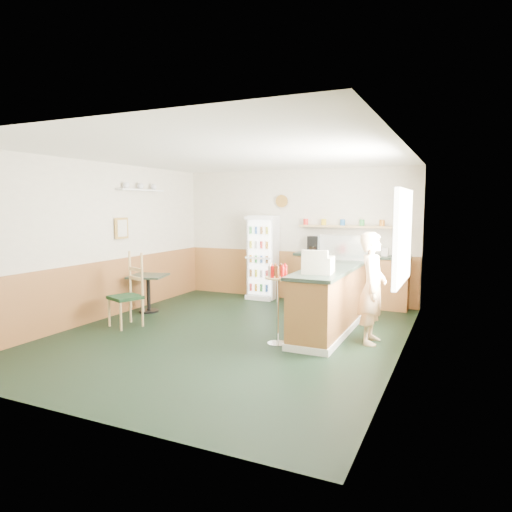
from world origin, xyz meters
The scene contains 13 objects.
ground centered at (0.00, 0.00, 0.00)m, with size 6.00×6.00×0.00m, color black.
room_envelope centered at (-0.23, 0.73, 1.52)m, with size 5.04×6.02×2.72m.
service_counter centered at (1.35, 1.07, 0.46)m, with size 0.68×3.01×1.01m.
back_counter centered at (1.19, 2.80, 0.55)m, with size 2.24×0.42×1.69m.
drinks_fridge centered at (-0.64, 2.74, 0.88)m, with size 0.58×0.52×1.75m.
display_case centered at (1.35, 1.58, 1.23)m, with size 0.80×0.42×0.45m.
cash_register centered at (1.35, 0.16, 1.13)m, with size 0.40×0.42×0.23m, color beige.
shopkeeper centered at (2.05, 0.47, 0.80)m, with size 0.53×0.38×1.59m, color tan.
condiment_stand centered at (0.86, -0.15, 0.77)m, with size 0.36×0.36×1.13m.
newspaper_rack centered at (0.99, 1.23, 0.59)m, with size 0.09×0.46×0.72m.
cafe_table centered at (-2.05, 0.71, 0.49)m, with size 0.77×0.77×0.69m.
cafe_chair centered at (-1.75, -0.18, 0.63)m, with size 0.58×0.58×1.21m.
dog_doorstop centered at (0.85, 0.73, 0.12)m, with size 0.21×0.27×0.25m.
Camera 1 is at (3.20, -5.99, 1.95)m, focal length 32.00 mm.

